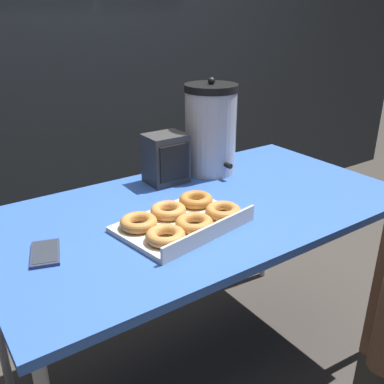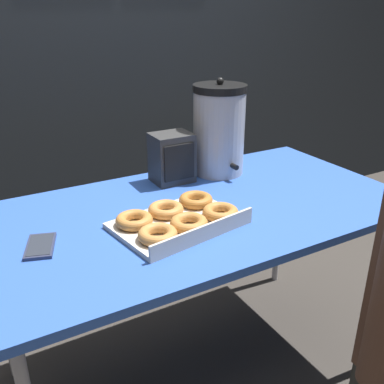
{
  "view_description": "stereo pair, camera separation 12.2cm",
  "coord_description": "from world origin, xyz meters",
  "px_view_note": "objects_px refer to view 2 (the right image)",
  "views": [
    {
      "loc": [
        -0.8,
        -1.09,
        1.37
      ],
      "look_at": [
        -0.04,
        0.0,
        0.81
      ],
      "focal_mm": 40.0,
      "sensor_mm": 36.0,
      "label": 1
    },
    {
      "loc": [
        -0.7,
        -1.16,
        1.37
      ],
      "look_at": [
        -0.04,
        0.0,
        0.81
      ],
      "focal_mm": 40.0,
      "sensor_mm": 36.0,
      "label": 2
    }
  ],
  "objects_px": {
    "coffee_urn": "(219,130)",
    "space_heater": "(172,158)",
    "cell_phone": "(40,246)",
    "donut_box": "(179,219)"
  },
  "relations": [
    {
      "from": "cell_phone",
      "to": "space_heater",
      "type": "height_order",
      "value": "space_heater"
    },
    {
      "from": "coffee_urn",
      "to": "cell_phone",
      "type": "distance_m",
      "value": 0.85
    },
    {
      "from": "donut_box",
      "to": "coffee_urn",
      "type": "relative_size",
      "value": 1.1
    },
    {
      "from": "donut_box",
      "to": "cell_phone",
      "type": "relative_size",
      "value": 2.74
    },
    {
      "from": "coffee_urn",
      "to": "space_heater",
      "type": "height_order",
      "value": "coffee_urn"
    },
    {
      "from": "donut_box",
      "to": "space_heater",
      "type": "relative_size",
      "value": 2.21
    },
    {
      "from": "coffee_urn",
      "to": "cell_phone",
      "type": "bearing_deg",
      "value": -160.55
    },
    {
      "from": "cell_phone",
      "to": "space_heater",
      "type": "bearing_deg",
      "value": 44.23
    },
    {
      "from": "donut_box",
      "to": "cell_phone",
      "type": "bearing_deg",
      "value": 160.22
    },
    {
      "from": "space_heater",
      "to": "donut_box",
      "type": "bearing_deg",
      "value": -114.16
    }
  ]
}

